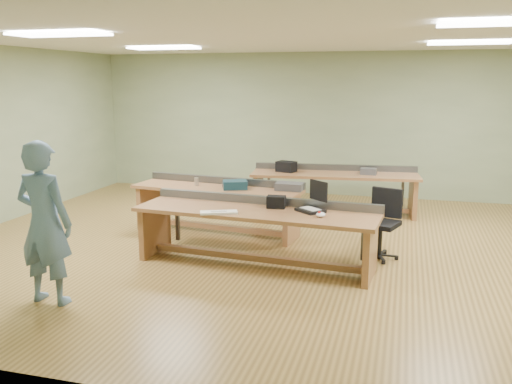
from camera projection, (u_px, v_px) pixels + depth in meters
floor at (283, 248)px, 7.97m from camera, size 10.00×10.00×0.00m
ceiling at (285, 37)px, 7.36m from camera, size 10.00×10.00×0.00m
wall_back at (325, 125)px, 11.44m from camera, size 10.00×0.04×3.00m
wall_front at (163, 210)px, 3.89m from camera, size 10.00×0.04×3.00m
fluor_panels at (285, 39)px, 7.37m from camera, size 6.20×3.50×0.03m
workbench_front at (256, 223)px, 7.15m from camera, size 3.27×1.10×0.86m
workbench_mid at (218, 199)px, 8.67m from camera, size 2.80×1.04×0.86m
workbench_back at (334, 183)px, 9.96m from camera, size 3.09×1.13×0.86m
person at (45, 223)px, 5.85m from camera, size 0.68×0.46×1.81m
laptop_base at (310, 210)px, 7.00m from camera, size 0.43×0.42×0.04m
laptop_screen at (319, 191)px, 7.02m from camera, size 0.27×0.23×0.26m
keyboard at (219, 212)px, 6.91m from camera, size 0.50×0.33×0.03m
trackball_mouse at (321, 215)px, 6.73m from camera, size 0.13×0.15×0.06m
camera_bag at (276, 202)px, 7.19m from camera, size 0.25×0.17×0.16m
task_chair at (381, 233)px, 7.45m from camera, size 0.66×0.66×0.96m
parts_bin_teal at (235, 185)px, 8.47m from camera, size 0.45×0.40×0.13m
parts_bin_grey at (290, 186)px, 8.37m from camera, size 0.43×0.29×0.11m
mug at (226, 186)px, 8.46m from camera, size 0.11×0.11×0.09m
drinks_can at (196, 182)px, 8.75m from camera, size 0.09×0.09×0.13m
storage_box_back at (286, 167)px, 10.05m from camera, size 0.40×0.33×0.19m
tray_back at (369, 171)px, 9.77m from camera, size 0.29×0.22×0.11m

